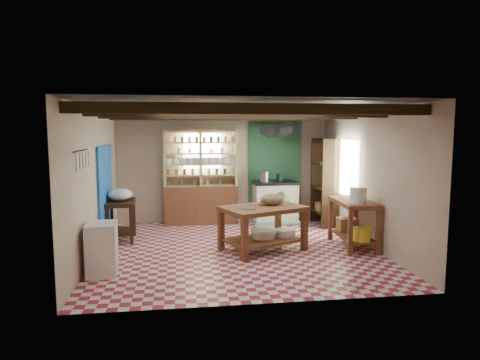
{
  "coord_description": "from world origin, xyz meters",
  "views": [
    {
      "loc": [
        -1.01,
        -7.62,
        2.2
      ],
      "look_at": [
        0.09,
        0.3,
        1.26
      ],
      "focal_mm": 32.0,
      "sensor_mm": 36.0,
      "label": 1
    }
  ],
  "objects": [
    {
      "name": "basin_small",
      "position": [
        0.91,
        -0.0,
        0.28
      ],
      "size": [
        0.51,
        0.51,
        0.13
      ],
      "primitive_type": "cylinder",
      "rotation": [
        0.0,
        0.0,
        0.41
      ],
      "color": "white",
      "rests_on": "work_table"
    },
    {
      "name": "yellow_tub",
      "position": [
        2.16,
        -0.57,
        0.35
      ],
      "size": [
        0.33,
        0.33,
        0.23
      ],
      "primitive_type": "cylinder",
      "rotation": [
        0.0,
        0.0,
        -0.04
      ],
      "color": "gold",
      "rests_on": "right_counter"
    },
    {
      "name": "cat",
      "position": [
        0.67,
        0.06,
        0.92
      ],
      "size": [
        0.57,
        0.54,
        0.21
      ],
      "primitive_type": "ellipsoid",
      "rotation": [
        0.0,
        0.0,
        0.58
      ],
      "color": "#998159",
      "rests_on": "work_table"
    },
    {
      "name": "blue_wall_patch",
      "position": [
        -2.47,
        0.9,
        1.1
      ],
      "size": [
        0.04,
        1.4,
        1.6
      ],
      "primitive_type": "cube",
      "color": "blue",
      "rests_on": "wall_left"
    },
    {
      "name": "kettle_left",
      "position": [
        0.93,
        2.15,
        1.11
      ],
      "size": [
        0.21,
        0.21,
        0.23
      ],
      "primitive_type": "cylinder",
      "rotation": [
        0.0,
        0.0,
        0.01
      ],
      "color": "#94939A",
      "rests_on": "stove"
    },
    {
      "name": "window_back",
      "position": [
        -0.5,
        2.48,
        1.7
      ],
      "size": [
        0.9,
        0.02,
        0.8
      ],
      "primitive_type": "cube",
      "color": "silver",
      "rests_on": "wall_back"
    },
    {
      "name": "work_table",
      "position": [
        0.46,
        -0.09,
        0.41
      ],
      "size": [
        1.69,
        1.45,
        0.81
      ],
      "primitive_type": "cube",
      "rotation": [
        0.0,
        0.0,
        0.41
      ],
      "color": "brown",
      "rests_on": "floor"
    },
    {
      "name": "white_cabinet",
      "position": [
        -2.22,
        -1.06,
        0.4
      ],
      "size": [
        0.47,
        0.56,
        0.79
      ],
      "primitive_type": "cube",
      "rotation": [
        0.0,
        0.0,
        0.06
      ],
      "color": "white",
      "rests_on": "floor"
    },
    {
      "name": "pot_rack",
      "position": [
        1.25,
        2.05,
        2.18
      ],
      "size": [
        0.86,
        0.12,
        0.36
      ],
      "primitive_type": "cube",
      "color": "black",
      "rests_on": "ceiling"
    },
    {
      "name": "steel_tray",
      "position": [
        0.16,
        -0.27,
        0.82
      ],
      "size": [
        0.4,
        0.4,
        0.02
      ],
      "primitive_type": "cylinder",
      "rotation": [
        0.0,
        0.0,
        0.41
      ],
      "color": "#94939A",
      "rests_on": "work_table"
    },
    {
      "name": "basin_large",
      "position": [
        0.49,
        -0.02,
        0.3
      ],
      "size": [
        0.61,
        0.61,
        0.16
      ],
      "primitive_type": "cylinder",
      "rotation": [
        0.0,
        0.0,
        0.41
      ],
      "color": "white",
      "rests_on": "work_table"
    },
    {
      "name": "wicker_basket",
      "position": [
        2.19,
        0.18,
        0.36
      ],
      "size": [
        0.38,
        0.31,
        0.26
      ],
      "primitive_type": "cube",
      "rotation": [
        0.0,
        0.0,
        -0.04
      ],
      "color": "#9B6A3E",
      "rests_on": "right_counter"
    },
    {
      "name": "ceiling",
      "position": [
        0.0,
        0.0,
        2.6
      ],
      "size": [
        5.0,
        5.0,
        0.02
      ],
      "primitive_type": "cube",
      "color": "#404044",
      "rests_on": "wall_back"
    },
    {
      "name": "tall_rack",
      "position": [
        2.28,
        1.8,
        1.0
      ],
      "size": [
        0.4,
        0.86,
        2.0
      ],
      "primitive_type": "cube",
      "color": "#2F2010",
      "rests_on": "floor"
    },
    {
      "name": "right_counter",
      "position": [
        2.18,
        -0.12,
        0.45
      ],
      "size": [
        0.68,
        1.27,
        0.89
      ],
      "primitive_type": "cube",
      "rotation": [
        0.0,
        0.0,
        -0.04
      ],
      "color": "brown",
      "rests_on": "floor"
    },
    {
      "name": "kettle_right",
      "position": [
        1.28,
        2.15,
        1.08
      ],
      "size": [
        0.15,
        0.15,
        0.18
      ],
      "primitive_type": "cylinder",
      "rotation": [
        0.0,
        0.0,
        0.01
      ],
      "color": "black",
      "rests_on": "stove"
    },
    {
      "name": "wall_left",
      "position": [
        -2.5,
        0.0,
        1.3
      ],
      "size": [
        0.04,
        5.0,
        2.6
      ],
      "primitive_type": "cube",
      "color": "#C3B09D",
      "rests_on": "floor"
    },
    {
      "name": "wall_back",
      "position": [
        0.0,
        2.5,
        1.3
      ],
      "size": [
        5.0,
        0.04,
        2.6
      ],
      "primitive_type": "cube",
      "color": "#C3B09D",
      "rests_on": "floor"
    },
    {
      "name": "window_right",
      "position": [
        2.48,
        1.0,
        1.4
      ],
      "size": [
        0.02,
        1.3,
        1.2
      ],
      "primitive_type": "cube",
      "color": "silver",
      "rests_on": "wall_right"
    },
    {
      "name": "enamel_bowl",
      "position": [
        -2.2,
        0.95,
        0.93
      ],
      "size": [
        0.5,
        0.5,
        0.24
      ],
      "primitive_type": "ellipsoid",
      "rotation": [
        0.0,
        0.0,
        0.04
      ],
      "color": "white",
      "rests_on": "prep_table"
    },
    {
      "name": "floor",
      "position": [
        0.0,
        0.0,
        -0.01
      ],
      "size": [
        5.0,
        5.0,
        0.02
      ],
      "primitive_type": "cube",
      "color": "maroon",
      "rests_on": "ground"
    },
    {
      "name": "white_bucket",
      "position": [
        2.11,
        -0.47,
        1.04
      ],
      "size": [
        0.31,
        0.31,
        0.3
      ],
      "primitive_type": "cylinder",
      "rotation": [
        0.0,
        0.0,
        -0.04
      ],
      "color": "white",
      "rests_on": "right_counter"
    },
    {
      "name": "ceiling_beams",
      "position": [
        0.0,
        0.0,
        2.48
      ],
      "size": [
        5.0,
        3.8,
        0.15
      ],
      "primitive_type": "cube",
      "color": "#2F2010",
      "rests_on": "ceiling"
    },
    {
      "name": "stove",
      "position": [
        1.18,
        2.15,
        0.5
      ],
      "size": [
        1.02,
        0.69,
        0.99
      ],
      "primitive_type": "cube",
      "rotation": [
        0.0,
        0.0,
        0.01
      ],
      "color": "silver",
      "rests_on": "floor"
    },
    {
      "name": "shelving_unit",
      "position": [
        -0.55,
        2.31,
        1.1
      ],
      "size": [
        1.7,
        0.34,
        2.2
      ],
      "primitive_type": "cube",
      "color": "#D8BE7C",
      "rests_on": "floor"
    },
    {
      "name": "utensil_rail",
      "position": [
        -2.44,
        -1.2,
        1.78
      ],
      "size": [
        0.06,
        0.9,
        0.28
      ],
      "primitive_type": "cube",
      "color": "black",
      "rests_on": "wall_left"
    },
    {
      "name": "prep_table",
      "position": [
        -2.2,
        0.95,
        0.4
      ],
      "size": [
        0.58,
        0.82,
        0.81
      ],
      "primitive_type": "cube",
      "rotation": [
        0.0,
        0.0,
        0.04
      ],
      "color": "#2F2010",
      "rests_on": "floor"
    },
    {
      "name": "wall_front",
      "position": [
        0.0,
        -2.5,
        1.3
      ],
      "size": [
        5.0,
        0.04,
        2.6
      ],
      "primitive_type": "cube",
      "color": "#C3B09D",
      "rests_on": "floor"
    },
    {
      "name": "wall_right",
      "position": [
        2.5,
        0.0,
        1.3
      ],
      "size": [
        0.04,
        5.0,
        2.6
      ],
      "primitive_type": "cube",
      "color": "#C3B09D",
      "rests_on": "floor"
    },
    {
      "name": "green_wall_patch",
      "position": [
        1.25,
        2.47,
        1.25
      ],
      "size": [
        1.3,
        0.04,
        2.3
      ],
      "primitive_type": "cube",
      "color": "#1F4E31",
      "rests_on": "wall_back"
    }
  ]
}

